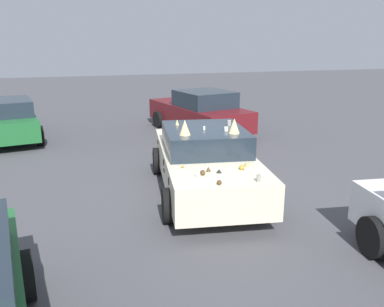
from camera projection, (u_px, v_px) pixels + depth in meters
name	position (u px, v px, depth m)	size (l,w,h in m)	color
ground_plane	(205.00, 192.00, 9.05)	(60.00, 60.00, 0.00)	#47474C
art_car_decorated	(205.00, 160.00, 8.87)	(4.81, 2.55, 1.71)	beige
parked_sedan_far_left	(200.00, 112.00, 14.56)	(4.77, 2.81, 1.51)	#5B1419
parked_sedan_row_back_far	(6.00, 119.00, 13.39)	(4.30, 2.49, 1.40)	#1E602D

